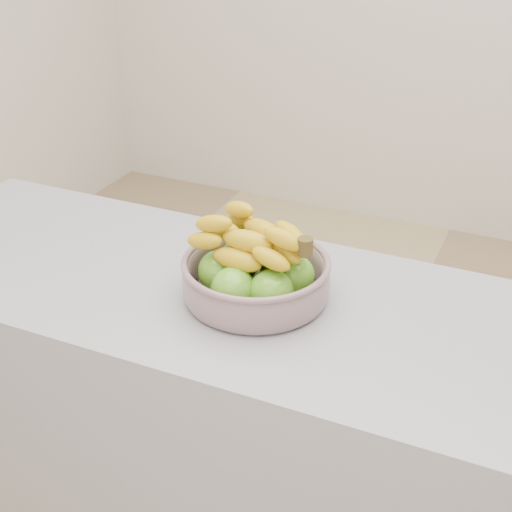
{
  "coord_description": "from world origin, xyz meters",
  "views": [
    {
      "loc": [
        0.45,
        -1.51,
        1.71
      ],
      "look_at": [
        -0.08,
        -0.34,
        1.0
      ],
      "focal_mm": 50.0,
      "sensor_mm": 36.0,
      "label": 1
    }
  ],
  "objects": [
    {
      "name": "ground",
      "position": [
        0.0,
        0.0,
        0.0
      ],
      "size": [
        4.0,
        4.0,
        0.0
      ],
      "primitive_type": "plane",
      "color": "tan",
      "rests_on": "ground"
    },
    {
      "name": "fruit_bowl",
      "position": [
        -0.08,
        -0.34,
        0.96
      ],
      "size": [
        0.31,
        0.31,
        0.18
      ],
      "rotation": [
        0.0,
        0.0,
        -0.22
      ],
      "color": "#8994A4",
      "rests_on": "counter"
    },
    {
      "name": "counter",
      "position": [
        0.0,
        -0.34,
        0.45
      ],
      "size": [
        2.0,
        0.6,
        0.9
      ],
      "primitive_type": "cube",
      "color": "#9898A0",
      "rests_on": "ground"
    }
  ]
}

